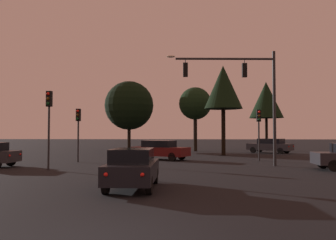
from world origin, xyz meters
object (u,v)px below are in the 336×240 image
at_px(traffic_signal_mast_arm, 244,86).
at_px(tree_behind_sign, 223,88).
at_px(car_nearside_lane, 133,168).
at_px(car_far_lane, 270,146).
at_px(car_parked_lot, 160,150).
at_px(traffic_light_median, 259,124).
at_px(traffic_light_corner_left, 49,114).
at_px(tree_left_far, 266,100).
at_px(tree_center_horizon, 195,104).
at_px(tree_right_cluster, 129,106).
at_px(traffic_light_corner_right, 78,124).

relative_size(traffic_signal_mast_arm, tree_behind_sign, 0.87).
relative_size(car_nearside_lane, car_far_lane, 0.86).
distance_m(car_parked_lot, tree_behind_sign, 9.59).
bearing_deg(traffic_light_median, car_far_lane, 72.20).
distance_m(traffic_light_corner_left, tree_behind_sign, 17.75).
distance_m(car_far_lane, tree_behind_sign, 8.69).
relative_size(car_far_lane, tree_left_far, 0.56).
relative_size(car_far_lane, tree_center_horizon, 0.63).
bearing_deg(car_nearside_lane, car_parked_lot, 90.16).
relative_size(traffic_light_corner_left, tree_right_cluster, 0.54).
height_order(tree_center_horizon, tree_right_cluster, tree_right_cluster).
xyz_separation_m(tree_left_far, tree_center_horizon, (-8.66, -2.13, -0.61)).
relative_size(traffic_light_corner_left, tree_behind_sign, 0.53).
bearing_deg(tree_left_far, tree_center_horizon, -166.18).
distance_m(traffic_light_corner_left, traffic_light_median, 15.11).
xyz_separation_m(car_parked_lot, tree_center_horizon, (3.12, 12.71, 4.71)).
relative_size(traffic_light_corner_right, car_nearside_lane, 0.97).
relative_size(traffic_light_corner_left, traffic_light_corner_right, 1.17).
distance_m(car_nearside_lane, tree_right_cluster, 28.88).
bearing_deg(traffic_light_corner_left, traffic_signal_mast_arm, 14.09).
height_order(traffic_light_corner_left, traffic_light_corner_right, traffic_light_corner_left).
bearing_deg(traffic_signal_mast_arm, car_far_lane, 70.49).
height_order(traffic_signal_mast_arm, traffic_light_corner_right, traffic_signal_mast_arm).
bearing_deg(traffic_light_corner_right, tree_right_cluster, 86.89).
relative_size(traffic_light_corner_right, traffic_light_median, 1.00).
relative_size(traffic_light_median, car_parked_lot, 0.81).
xyz_separation_m(traffic_light_corner_left, traffic_light_median, (13.39, 6.98, -0.44)).
height_order(tree_behind_sign, tree_right_cluster, tree_behind_sign).
xyz_separation_m(car_parked_lot, tree_left_far, (11.77, 14.84, 5.32)).
bearing_deg(car_far_lane, tree_center_horizon, 156.91).
bearing_deg(car_far_lane, tree_behind_sign, -142.89).
height_order(car_far_lane, tree_behind_sign, tree_behind_sign).
xyz_separation_m(traffic_light_corner_left, car_far_lane, (16.68, 17.22, -2.41)).
bearing_deg(car_nearside_lane, traffic_signal_mast_arm, 57.80).
distance_m(car_parked_lot, tree_center_horizon, 13.91).
distance_m(car_nearside_lane, tree_center_horizon, 27.33).
height_order(traffic_signal_mast_arm, tree_behind_sign, tree_behind_sign).
bearing_deg(car_nearside_lane, tree_center_horizon, 83.44).
bearing_deg(tree_left_far, tree_right_cluster, -177.27).
bearing_deg(traffic_light_corner_right, car_far_lane, 35.90).
xyz_separation_m(traffic_light_median, tree_right_cluster, (-12.44, 14.89, 2.68)).
relative_size(traffic_light_corner_left, traffic_light_median, 1.17).
height_order(traffic_signal_mast_arm, tree_center_horizon, tree_center_horizon).
relative_size(car_far_lane, car_parked_lot, 0.97).
height_order(traffic_light_corner_left, tree_left_far, tree_left_far).
height_order(car_far_lane, tree_right_cluster, tree_right_cluster).
height_order(traffic_light_corner_right, car_nearside_lane, traffic_light_corner_right).
distance_m(traffic_light_corner_right, traffic_light_median, 13.46).
height_order(tree_behind_sign, tree_left_far, tree_behind_sign).
bearing_deg(traffic_light_corner_left, tree_right_cluster, 87.50).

